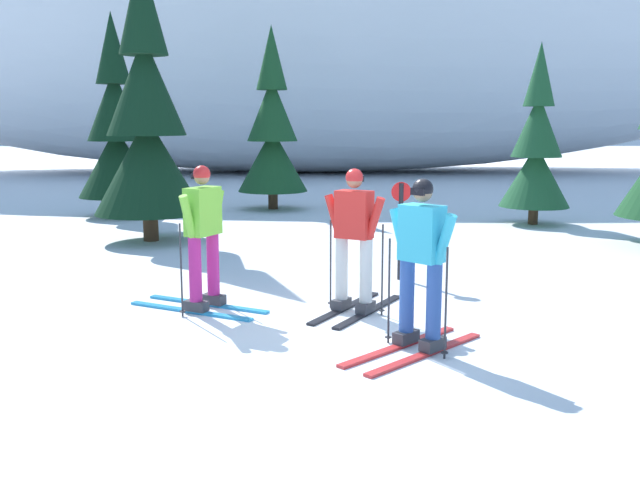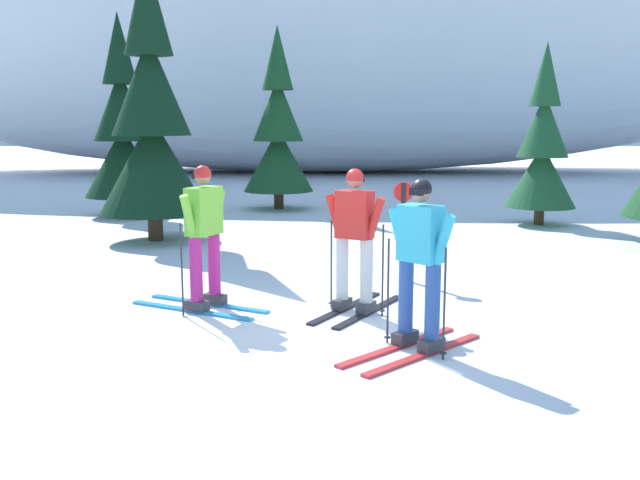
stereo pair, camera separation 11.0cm
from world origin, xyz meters
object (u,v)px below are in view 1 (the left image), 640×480
(trail_marker_post, at_px, (401,224))
(skier_cyan_jacket, at_px, (420,262))
(skier_lime_jacket, at_px, (203,235))
(pine_tree_left, at_px, (116,133))
(pine_tree_center_right, at_px, (272,134))
(pine_tree_right, at_px, (536,150))
(pine_tree_center_left, at_px, (147,124))
(skier_red_jacket, at_px, (354,239))

(trail_marker_post, bearing_deg, skier_cyan_jacket, -94.32)
(skier_lime_jacket, bearing_deg, pine_tree_left, 110.61)
(skier_cyan_jacket, bearing_deg, pine_tree_center_right, 99.57)
(skier_lime_jacket, xyz_separation_m, trail_marker_post, (2.59, 1.60, -0.12))
(skier_cyan_jacket, xyz_separation_m, skier_lime_jacket, (-2.35, 1.56, 0.03))
(skier_cyan_jacket, distance_m, pine_tree_right, 9.54)
(pine_tree_center_right, xyz_separation_m, pine_tree_right, (5.92, -2.93, -0.30))
(skier_lime_jacket, height_order, pine_tree_center_left, pine_tree_center_left)
(skier_cyan_jacket, bearing_deg, skier_lime_jacket, 146.42)
(skier_red_jacket, relative_size, trail_marker_post, 1.22)
(pine_tree_center_left, distance_m, trail_marker_post, 5.71)
(trail_marker_post, bearing_deg, skier_lime_jacket, -148.33)
(skier_cyan_jacket, height_order, pine_tree_left, pine_tree_left)
(skier_red_jacket, relative_size, pine_tree_center_left, 0.32)
(pine_tree_right, bearing_deg, pine_tree_center_left, -165.92)
(skier_red_jacket, height_order, pine_tree_right, pine_tree_right)
(skier_red_jacket, distance_m, pine_tree_center_left, 6.45)
(pine_tree_center_left, xyz_separation_m, pine_tree_center_right, (2.13, 4.94, -0.26))
(skier_red_jacket, height_order, skier_lime_jacket, skier_lime_jacket)
(skier_cyan_jacket, height_order, pine_tree_right, pine_tree_right)
(pine_tree_left, bearing_deg, skier_cyan_jacket, -61.23)
(pine_tree_center_left, height_order, trail_marker_post, pine_tree_center_left)
(skier_red_jacket, relative_size, skier_lime_jacket, 0.98)
(skier_lime_jacket, distance_m, trail_marker_post, 3.05)
(pine_tree_left, relative_size, pine_tree_center_right, 1.02)
(skier_lime_jacket, distance_m, pine_tree_center_left, 5.50)
(pine_tree_center_left, xyz_separation_m, pine_tree_right, (8.05, 2.02, -0.56))
(pine_tree_left, xyz_separation_m, pine_tree_center_right, (3.65, 1.37, -0.05))
(pine_tree_center_right, height_order, trail_marker_post, pine_tree_center_right)
(skier_lime_jacket, bearing_deg, skier_red_jacket, -5.37)
(skier_cyan_jacket, relative_size, pine_tree_left, 0.36)
(pine_tree_left, bearing_deg, pine_tree_center_left, -66.97)
(skier_red_jacket, distance_m, skier_cyan_jacket, 1.50)
(skier_red_jacket, bearing_deg, pine_tree_center_left, 123.98)
(skier_cyan_jacket, distance_m, pine_tree_center_left, 7.89)
(pine_tree_center_right, bearing_deg, skier_red_jacket, -82.18)
(skier_lime_jacket, height_order, trail_marker_post, skier_lime_jacket)
(skier_red_jacket, distance_m, pine_tree_center_right, 10.33)
(skier_red_jacket, distance_m, pine_tree_right, 8.58)
(pine_tree_right, xyz_separation_m, trail_marker_post, (-3.73, -5.48, -0.85))
(skier_cyan_jacket, bearing_deg, trail_marker_post, 85.68)
(skier_cyan_jacket, height_order, trail_marker_post, skier_cyan_jacket)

